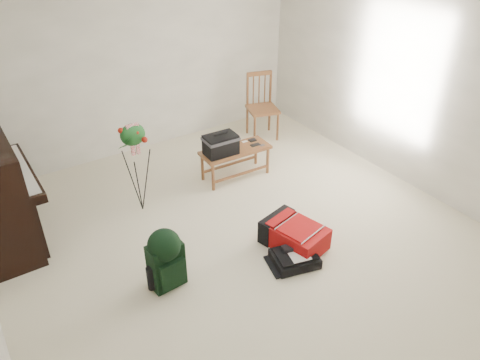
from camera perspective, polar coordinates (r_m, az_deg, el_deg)
floor at (r=5.24m, az=0.81°, el=-7.68°), size 5.00×5.50×0.01m
ceiling at (r=4.12m, az=1.09°, el=20.10°), size 5.00×5.50×0.01m
wall_back at (r=6.82m, az=-12.62°, el=13.37°), size 5.00×0.04×2.50m
wall_right at (r=6.19m, az=20.71°, el=10.17°), size 0.04×5.50×2.50m
bench at (r=6.07m, az=-1.75°, el=4.12°), size 0.95×0.42×0.72m
dining_chair at (r=7.27m, az=2.61°, el=8.87°), size 0.54×0.54×1.00m
red_suitcase at (r=5.17m, az=6.31°, el=-6.41°), size 0.59×0.76×0.28m
black_duffel at (r=4.99m, az=6.68°, el=-9.39°), size 0.53×0.47×0.19m
green_backpack at (r=4.58m, az=-9.06°, el=-9.18°), size 0.35×0.32×0.66m
flower_stand at (r=5.57m, az=-12.41°, el=1.36°), size 0.39×0.39×1.18m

